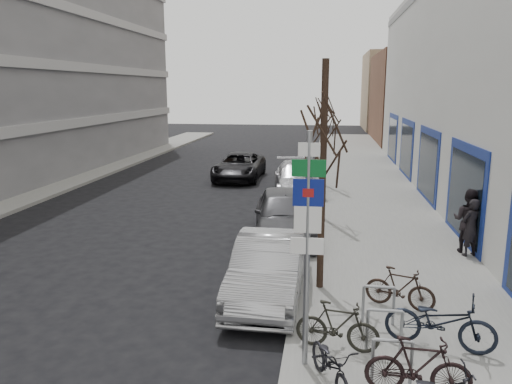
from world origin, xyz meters
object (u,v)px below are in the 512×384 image
(highway_sign_pole, at_px, (307,236))
(meter_mid, at_px, (309,207))
(tree_mid, at_px, (326,110))
(pedestrian_far, at_px, (468,220))
(parked_car_mid, at_px, (285,214))
(pedestrian_near, at_px, (471,227))
(tree_near, at_px, (324,122))
(tree_far, at_px, (326,104))
(meter_back, at_px, (314,179))
(bike_near_right, at_px, (418,366))
(bike_mid_inner, at_px, (337,325))
(bike_near_left, at_px, (331,361))
(parked_car_back, at_px, (298,179))
(lane_car, at_px, (239,166))
(bike_far_inner, at_px, (400,288))
(meter_front, at_px, (300,263))
(parked_car_front, at_px, (268,268))
(bike_mid_curb, at_px, (440,317))
(bike_rack, at_px, (385,326))

(highway_sign_pole, distance_m, meter_mid, 8.65)
(tree_mid, relative_size, pedestrian_far, 2.87)
(tree_mid, bearing_deg, parked_car_mid, -118.19)
(parked_car_mid, xyz_separation_m, pedestrian_near, (5.40, -1.35, 0.15))
(tree_near, distance_m, tree_far, 13.00)
(tree_far, relative_size, meter_back, 4.33)
(bike_near_right, xyz_separation_m, pedestrian_near, (2.63, 7.10, 0.34))
(bike_mid_inner, bearing_deg, bike_near_left, -176.52)
(bike_mid_inner, height_order, pedestrian_near, pedestrian_near)
(parked_car_back, bearing_deg, lane_car, 125.57)
(tree_near, distance_m, tree_mid, 6.50)
(parked_car_back, bearing_deg, bike_near_right, -87.38)
(meter_back, bearing_deg, bike_mid_inner, -86.55)
(tree_near, relative_size, meter_back, 4.33)
(tree_far, height_order, parked_car_back, tree_far)
(meter_back, distance_m, parked_car_mid, 6.28)
(meter_back, bearing_deg, bike_far_inner, -79.17)
(bike_mid_inner, distance_m, pedestrian_near, 7.00)
(tree_near, distance_m, parked_car_back, 11.82)
(pedestrian_far, bearing_deg, meter_front, 75.10)
(tree_near, xyz_separation_m, parked_car_mid, (-1.20, 4.26, -3.27))
(parked_car_front, height_order, pedestrian_near, pedestrian_near)
(tree_far, height_order, bike_near_left, tree_far)
(tree_mid, distance_m, parked_car_front, 7.83)
(tree_mid, xyz_separation_m, pedestrian_near, (4.20, -3.59, -3.12))
(bike_mid_curb, distance_m, parked_car_back, 14.29)
(pedestrian_far, bearing_deg, highway_sign_pole, 93.27)
(meter_mid, relative_size, lane_car, 0.25)
(tree_mid, xyz_separation_m, meter_mid, (-0.45, -1.50, -3.19))
(parked_car_back, bearing_deg, meter_front, -93.90)
(bike_mid_inner, bearing_deg, bike_rack, -78.24)
(meter_mid, bearing_deg, bike_mid_curb, -70.62)
(bike_near_left, bearing_deg, parked_car_back, 73.23)
(tree_far, distance_m, parked_car_mid, 9.41)
(tree_near, relative_size, bike_mid_curb, 2.79)
(tree_far, xyz_separation_m, pedestrian_near, (4.20, -10.09, -3.12))
(bike_far_inner, bearing_deg, lane_car, 42.05)
(bike_near_right, bearing_deg, meter_back, 11.34)
(bike_far_inner, distance_m, parked_car_back, 12.57)
(tree_near, height_order, parked_car_mid, tree_near)
(meter_front, height_order, bike_far_inner, meter_front)
(pedestrian_far, bearing_deg, pedestrian_near, 126.45)
(tree_mid, xyz_separation_m, bike_near_right, (1.57, -10.69, -3.46))
(bike_rack, height_order, parked_car_front, parked_car_front)
(pedestrian_far, bearing_deg, parked_car_front, 70.70)
(parked_car_back, distance_m, pedestrian_near, 9.96)
(bike_rack, bearing_deg, meter_front, 124.51)
(bike_near_right, bearing_deg, tree_far, 8.73)
(bike_near_left, bearing_deg, bike_mid_inner, 62.15)
(highway_sign_pole, height_order, meter_front, highway_sign_pole)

